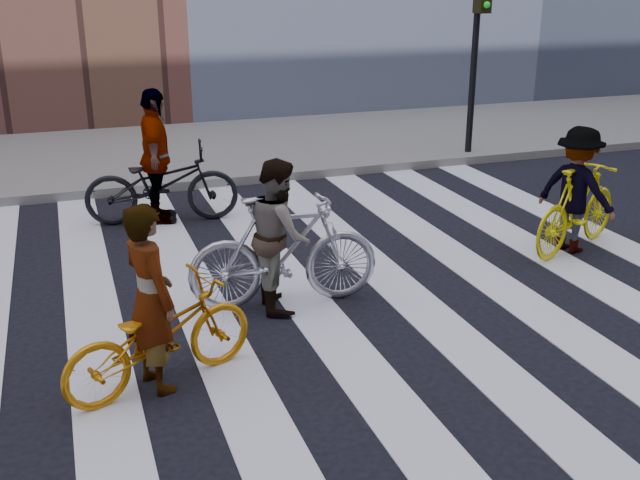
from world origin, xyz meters
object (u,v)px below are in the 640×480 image
bike_dark_rear (162,184)px  rider_left (150,298)px  traffic_signal (478,36)px  rider_rear (156,157)px  rider_mid (279,234)px  bike_silver_mid (284,251)px  bike_yellow_left (159,336)px  rider_right (576,190)px  bike_yellow_right (577,208)px

bike_dark_rear → rider_left: (-0.71, -4.51, 0.26)m
traffic_signal → rider_rear: traffic_signal is taller
rider_left → rider_mid: (1.47, 1.24, -0.02)m
rider_mid → rider_rear: (-0.81, 3.27, 0.15)m
bike_dark_rear → rider_rear: (-0.05, 0.00, 0.39)m
rider_left → rider_rear: (0.66, 4.51, 0.13)m
bike_silver_mid → rider_rear: bearing=20.3°
rider_mid → rider_rear: rider_rear is taller
traffic_signal → rider_mid: (-5.24, -5.09, -1.48)m
bike_yellow_left → bike_dark_rear: bike_dark_rear is taller
rider_right → rider_rear: (-4.79, 2.88, 0.15)m
bike_yellow_left → rider_mid: size_ratio=1.10×
bike_yellow_left → rider_rear: bearing=-28.0°
traffic_signal → bike_yellow_left: bearing=-136.5°
traffic_signal → bike_silver_mid: (-5.19, -5.09, -1.67)m
rider_left → rider_mid: size_ratio=1.03×
rider_mid → rider_right: rider_mid is taller
traffic_signal → bike_dark_rear: 6.50m
bike_yellow_right → bike_dark_rear: 5.59m
bike_yellow_left → rider_mid: (1.42, 1.24, 0.34)m
rider_rear → traffic_signal: bearing=-65.2°
bike_yellow_right → bike_dark_rear: (-4.79, 2.88, 0.00)m
bike_yellow_left → rider_right: bearing=-93.6°
bike_yellow_left → bike_dark_rear: (0.66, 4.51, 0.10)m
bike_dark_rear → rider_mid: size_ratio=1.33×
rider_left → rider_mid: bearing=-70.2°
bike_yellow_right → bike_dark_rear: bearing=35.3°
bike_dark_rear → bike_yellow_left: bearing=179.7°
bike_yellow_right → rider_mid: size_ratio=1.15×
bike_silver_mid → bike_yellow_right: 4.00m
traffic_signal → rider_mid: size_ratio=2.08×
bike_dark_rear → rider_mid: (0.76, -3.27, 0.24)m
bike_yellow_right → rider_rear: size_ratio=0.98×
bike_yellow_left → bike_silver_mid: 1.93m
bike_yellow_left → rider_mid: rider_mid is taller
rider_left → rider_mid: 1.93m
rider_right → rider_rear: bearing=35.3°
rider_rear → rider_left: bearing=179.7°
rider_rear → rider_mid: bearing=-158.0°
traffic_signal → rider_left: bearing=-136.7°
bike_dark_rear → rider_right: size_ratio=1.33×
bike_dark_rear → rider_left: size_ratio=1.29×
rider_mid → bike_yellow_left: bearing=136.6°
bike_yellow_left → bike_dark_rear: size_ratio=0.83×
traffic_signal → bike_dark_rear: traffic_signal is taller
bike_silver_mid → bike_yellow_right: (3.98, 0.39, -0.05)m
bike_silver_mid → bike_dark_rear: bearing=19.5°
rider_left → rider_right: rider_left is taller
traffic_signal → bike_yellow_right: size_ratio=1.80×
bike_silver_mid → rider_right: 3.95m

